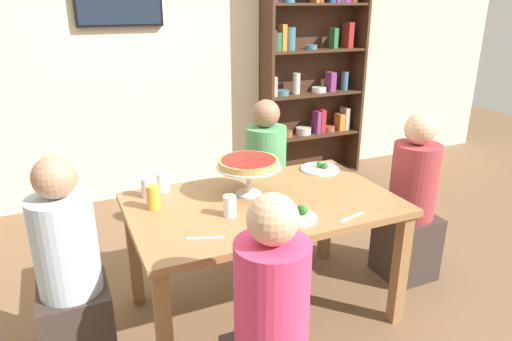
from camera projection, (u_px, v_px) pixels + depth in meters
name	position (u px, v px, depth m)	size (l,w,h in m)	color
ground_plane	(263.00, 310.00, 2.85)	(12.00, 12.00, 0.00)	brown
rear_partition	(164.00, 47.00, 4.25)	(8.00, 0.12, 2.80)	beige
dining_table	(263.00, 216.00, 2.63)	(1.49, 0.92, 0.74)	olive
bookshelf	(312.00, 69.00, 4.75)	(1.10, 0.30, 2.21)	#422819
television	(119.00, 1.00, 3.89)	(0.73, 0.05, 0.41)	black
diner_head_west	(71.00, 282.00, 2.28)	(0.34, 0.34, 1.15)	#382D28
diner_head_east	(410.00, 210.00, 3.06)	(0.34, 0.34, 1.15)	#382D28
diner_far_right	(266.00, 186.00, 3.46)	(0.34, 0.34, 1.15)	#382D28
deep_dish_pizza_stand	(249.00, 165.00, 2.62)	(0.38, 0.38, 0.22)	silver
salad_plate_near_diner	(320.00, 168.00, 3.07)	(0.25, 0.25, 0.06)	white
salad_plate_far_diner	(298.00, 215.00, 2.39)	(0.21, 0.21, 0.06)	white
beer_glass_amber_tall	(153.00, 197.00, 2.48)	(0.07, 0.07, 0.13)	gold
water_glass_clear_near	(148.00, 187.00, 2.63)	(0.07, 0.07, 0.11)	white
water_glass_clear_far	(230.00, 206.00, 2.40)	(0.07, 0.07, 0.11)	white
water_glass_clear_spare	(163.00, 182.00, 2.72)	(0.08, 0.08, 0.11)	white
cutlery_fork_near	(205.00, 238.00, 2.18)	(0.18, 0.02, 0.01)	silver
cutlery_knife_near	(351.00, 217.00, 2.39)	(0.18, 0.02, 0.01)	silver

